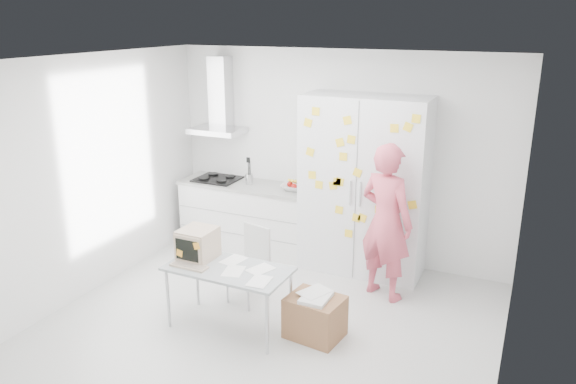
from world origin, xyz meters
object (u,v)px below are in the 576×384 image
at_px(person, 386,222).
at_px(chair, 251,259).
at_px(cardboard_box, 315,316).
at_px(desk, 208,254).

bearing_deg(person, chair, 49.09).
bearing_deg(cardboard_box, chair, 155.69).
height_order(chair, cardboard_box, chair).
height_order(person, cardboard_box, person).
relative_size(person, desk, 1.42).
relative_size(person, chair, 2.09).
xyz_separation_m(person, chair, (-1.33, -0.71, -0.41)).
height_order(desk, chair, desk).
bearing_deg(desk, cardboard_box, 9.91).
bearing_deg(chair, desk, -92.08).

